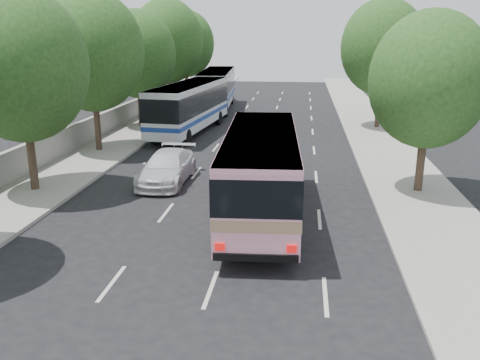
% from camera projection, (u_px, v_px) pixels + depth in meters
% --- Properties ---
extents(ground, '(120.00, 120.00, 0.00)m').
position_uv_depth(ground, '(191.00, 257.00, 16.33)').
color(ground, black).
rests_on(ground, ground).
extents(sidewalk_left, '(4.00, 90.00, 0.15)m').
position_uv_depth(sidewalk_left, '(134.00, 132.00, 36.36)').
color(sidewalk_left, '#9E998E').
rests_on(sidewalk_left, ground).
extents(sidewalk_right, '(4.00, 90.00, 0.12)m').
position_uv_depth(sidewalk_right, '(377.00, 138.00, 34.37)').
color(sidewalk_right, '#9E998E').
rests_on(sidewalk_right, ground).
extents(low_wall, '(0.30, 90.00, 1.50)m').
position_uv_depth(low_wall, '(109.00, 120.00, 36.33)').
color(low_wall, '#9E998E').
rests_on(low_wall, sidewalk_left).
extents(tree_left_b, '(5.70, 5.70, 8.88)m').
position_uv_depth(tree_left_b, '(21.00, 60.00, 21.34)').
color(tree_left_b, '#38281E').
rests_on(tree_left_b, ground).
extents(tree_left_c, '(6.00, 6.00, 9.35)m').
position_uv_depth(tree_left_c, '(92.00, 47.00, 28.90)').
color(tree_left_c, '#38281E').
rests_on(tree_left_c, ground).
extents(tree_left_d, '(5.52, 5.52, 8.60)m').
position_uv_depth(tree_left_d, '(138.00, 51.00, 36.65)').
color(tree_left_d, '#38281E').
rests_on(tree_left_d, ground).
extents(tree_left_e, '(6.30, 6.30, 9.82)m').
position_uv_depth(tree_left_e, '(168.00, 38.00, 44.03)').
color(tree_left_e, '#38281E').
rests_on(tree_left_e, ground).
extents(tree_left_f, '(5.88, 5.88, 9.16)m').
position_uv_depth(tree_left_f, '(186.00, 42.00, 51.79)').
color(tree_left_f, '#38281E').
rests_on(tree_left_f, ground).
extents(tree_right_near, '(5.10, 5.10, 7.95)m').
position_uv_depth(tree_right_near, '(432.00, 75.00, 21.41)').
color(tree_right_near, '#38281E').
rests_on(tree_right_near, ground).
extents(tree_right_far, '(6.00, 6.00, 9.35)m').
position_uv_depth(tree_right_far, '(384.00, 44.00, 36.35)').
color(tree_right_far, '#38281E').
rests_on(tree_right_far, ground).
extents(pink_bus, '(3.22, 10.55, 3.32)m').
position_uv_depth(pink_bus, '(261.00, 166.00, 19.34)').
color(pink_bus, pink).
rests_on(pink_bus, ground).
extents(pink_taxi, '(2.14, 4.34, 1.42)m').
position_uv_depth(pink_taxi, '(248.00, 172.00, 23.56)').
color(pink_taxi, '#EF147B').
rests_on(pink_taxi, ground).
extents(white_pickup, '(2.09, 5.08, 1.47)m').
position_uv_depth(white_pickup, '(167.00, 167.00, 24.29)').
color(white_pickup, silver).
rests_on(white_pickup, ground).
extents(tour_coach_front, '(3.68, 11.87, 3.49)m').
position_uv_depth(tour_coach_front, '(190.00, 104.00, 35.80)').
color(tour_coach_front, silver).
rests_on(tour_coach_front, ground).
extents(tour_coach_rear, '(3.44, 12.08, 3.57)m').
position_uv_depth(tour_coach_rear, '(217.00, 86.00, 46.79)').
color(tour_coach_rear, silver).
rests_on(tour_coach_rear, ground).
extents(taxi_roof_sign, '(0.57, 0.24, 0.18)m').
position_uv_depth(taxi_roof_sign, '(248.00, 155.00, 23.33)').
color(taxi_roof_sign, silver).
rests_on(taxi_roof_sign, pink_taxi).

